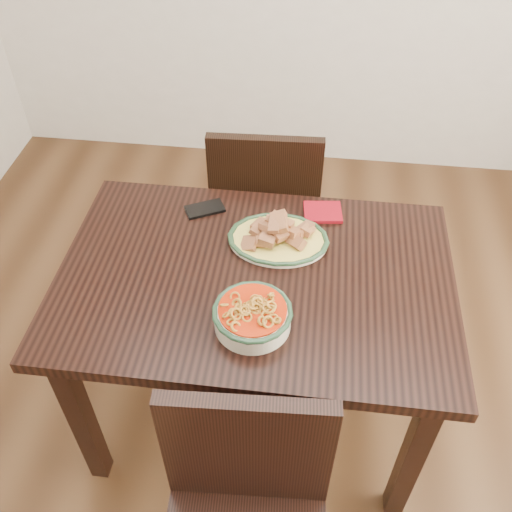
# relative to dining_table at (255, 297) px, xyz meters

# --- Properties ---
(floor) EXTENTS (3.50, 3.50, 0.00)m
(floor) POSITION_rel_dining_table_xyz_m (0.11, -0.02, -0.65)
(floor) COLOR #3A2312
(floor) RESTS_ON ground
(dining_table) EXTENTS (1.19, 0.79, 0.75)m
(dining_table) POSITION_rel_dining_table_xyz_m (0.00, 0.00, 0.00)
(dining_table) COLOR black
(dining_table) RESTS_ON ground
(chair_far) EXTENTS (0.44, 0.44, 0.89)m
(chair_far) POSITION_rel_dining_table_xyz_m (-0.04, 0.63, -0.15)
(chair_far) COLOR black
(chair_far) RESTS_ON ground
(fish_plate) EXTENTS (0.31, 0.24, 0.11)m
(fish_plate) POSITION_rel_dining_table_xyz_m (0.05, 0.15, 0.14)
(fish_plate) COLOR #EEE5C9
(fish_plate) RESTS_ON dining_table
(noodle_bowl) EXTENTS (0.22, 0.22, 0.08)m
(noodle_bowl) POSITION_rel_dining_table_xyz_m (0.02, -0.19, 0.14)
(noodle_bowl) COLOR beige
(noodle_bowl) RESTS_ON dining_table
(smartphone) EXTENTS (0.15, 0.12, 0.01)m
(smartphone) POSITION_rel_dining_table_xyz_m (-0.21, 0.28, 0.11)
(smartphone) COLOR black
(smartphone) RESTS_ON dining_table
(napkin) EXTENTS (0.14, 0.12, 0.01)m
(napkin) POSITION_rel_dining_table_xyz_m (0.19, 0.31, 0.11)
(napkin) COLOR maroon
(napkin) RESTS_ON dining_table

